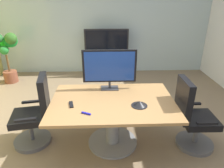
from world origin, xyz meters
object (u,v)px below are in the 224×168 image
object	(u,v)px
tv_monitor	(110,67)
potted_plant	(8,51)
office_chair_right	(192,120)
conference_table	(113,112)
wall_display_unit	(107,60)
remote_control	(71,104)
conference_phone	(139,104)
office_chair_left	(35,117)

from	to	relation	value
tv_monitor	potted_plant	world-z (taller)	tv_monitor
office_chair_right	potted_plant	world-z (taller)	potted_plant
conference_table	wall_display_unit	size ratio (longest dim) A/B	1.35
office_chair_right	remote_control	xyz separation A→B (m)	(-1.74, -0.00, 0.30)
conference_table	tv_monitor	xyz separation A→B (m)	(-0.03, 0.42, 0.56)
potted_plant	remote_control	bearing A→B (deg)	-53.60
conference_table	conference_phone	size ratio (longest dim) A/B	8.04
office_chair_left	office_chair_right	size ratio (longest dim) A/B	1.00
office_chair_right	wall_display_unit	distance (m)	3.32
conference_table	remote_control	world-z (taller)	remote_control
conference_table	tv_monitor	size ratio (longest dim) A/B	2.10
office_chair_left	office_chair_right	xyz separation A→B (m)	(2.33, -0.18, 0.00)
wall_display_unit	conference_phone	bearing A→B (deg)	-82.68
conference_table	office_chair_right	bearing A→B (deg)	-5.11
conference_phone	remote_control	distance (m)	0.94
conference_table	office_chair_right	distance (m)	1.17
conference_phone	remote_control	bearing A→B (deg)	176.54
office_chair_left	office_chair_right	distance (m)	2.34
conference_table	office_chair_left	distance (m)	1.17
office_chair_left	wall_display_unit	size ratio (longest dim) A/B	0.83
conference_table	conference_phone	world-z (taller)	conference_phone
conference_table	potted_plant	distance (m)	3.65
conference_table	office_chair_left	world-z (taller)	office_chair_left
office_chair_left	conference_phone	size ratio (longest dim) A/B	4.95
office_chair_right	remote_control	size ratio (longest dim) A/B	6.41
tv_monitor	wall_display_unit	distance (m)	2.65
remote_control	conference_table	bearing A→B (deg)	-2.32
conference_table	office_chair_right	xyz separation A→B (m)	(1.17, -0.10, -0.09)
conference_table	conference_phone	bearing A→B (deg)	-24.65
conference_table	potted_plant	world-z (taller)	potted_plant
wall_display_unit	potted_plant	distance (m)	2.58
office_chair_left	conference_phone	distance (m)	1.58
remote_control	office_chair_left	bearing A→B (deg)	149.74
office_chair_right	conference_phone	distance (m)	0.87
conference_table	remote_control	xyz separation A→B (m)	(-0.58, -0.11, 0.21)
wall_display_unit	potted_plant	xyz separation A→B (m)	(-2.52, -0.40, 0.39)
potted_plant	office_chair_left	bearing A→B (deg)	-60.94
office_chair_right	remote_control	distance (m)	1.77
tv_monitor	potted_plant	bearing A→B (deg)	139.44
office_chair_left	remote_control	size ratio (longest dim) A/B	6.41
office_chair_right	remote_control	world-z (taller)	office_chair_right
tv_monitor	wall_display_unit	world-z (taller)	tv_monitor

